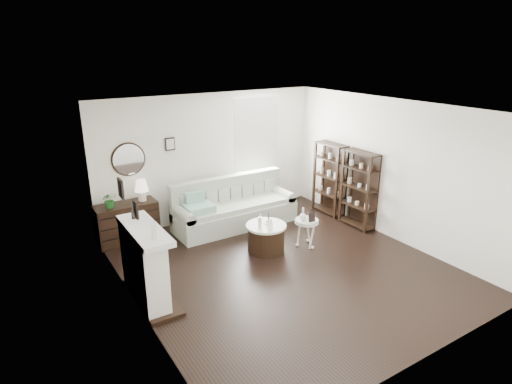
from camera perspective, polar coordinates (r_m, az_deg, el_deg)
room at (r=9.44m, az=-1.98°, el=6.64°), size 5.50×5.50×5.50m
fireplace at (r=6.56m, az=-14.58°, el=-9.66°), size 0.50×1.40×1.84m
shelf_unit_far at (r=9.66m, az=9.78°, el=1.78°), size 0.30×0.80×1.60m
shelf_unit_near at (r=9.04m, az=13.55°, el=0.32°), size 0.30×0.80×1.60m
sofa at (r=9.02m, az=-3.02°, el=-2.38°), size 2.58×0.89×1.00m
quilt at (r=8.47m, az=-7.61°, el=-2.14°), size 0.56×0.46×0.14m
suitcase at (r=9.52m, az=2.95°, el=-1.96°), size 0.66×0.29×0.42m
dresser at (r=8.61m, az=-16.80°, el=-3.91°), size 1.15×0.50×0.77m
table_lamp at (r=8.49m, az=-15.01°, el=0.21°), size 0.31×0.31×0.42m
potted_plant at (r=8.32m, az=-18.95°, el=-1.00°), size 0.27×0.24×0.30m
drum_table at (r=7.92m, az=1.35°, el=-6.08°), size 0.74×0.74×0.52m
pedestal_table at (r=8.05m, az=6.77°, el=-3.98°), size 0.45×0.45×0.54m
eiffel_drum at (r=7.86m, az=1.66°, el=-3.52°), size 0.11×0.11×0.19m
bottle_drum at (r=7.61m, az=0.54°, el=-3.94°), size 0.06×0.06×0.28m
card_frame_drum at (r=7.61m, az=1.81°, el=-4.32°), size 0.14×0.08×0.18m
eiffel_ped at (r=8.07m, az=7.16°, el=-2.89°), size 0.13×0.13×0.18m
flask_ped at (r=7.96m, az=6.29°, el=-2.92°), size 0.13×0.13×0.25m
card_frame_ped at (r=7.93m, az=7.44°, el=-3.33°), size 0.14×0.07×0.18m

